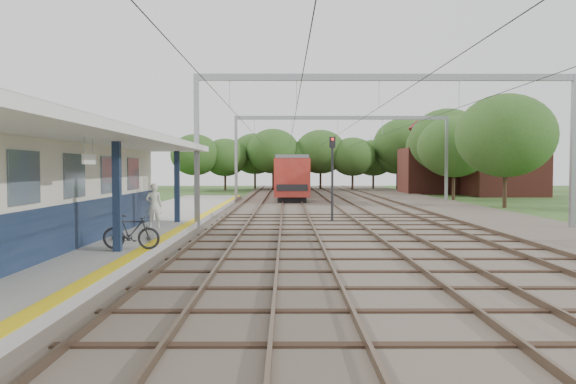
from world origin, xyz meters
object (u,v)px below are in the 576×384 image
object	(u,v)px
bicycle	(131,232)
signal_post	(332,169)
person	(154,206)
train	(290,175)

from	to	relation	value
bicycle	signal_post	xyz separation A→B (m)	(6.95, 11.48, 1.87)
person	signal_post	xyz separation A→B (m)	(7.70, 5.37, 1.48)
bicycle	train	world-z (taller)	train
bicycle	train	distance (m)	44.05
signal_post	bicycle	bearing A→B (deg)	-111.94
train	person	bearing A→B (deg)	-98.84
signal_post	person	bearing A→B (deg)	-135.86
person	signal_post	bearing A→B (deg)	-153.29
train	signal_post	bearing A→B (deg)	-86.72
train	signal_post	distance (m)	32.32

